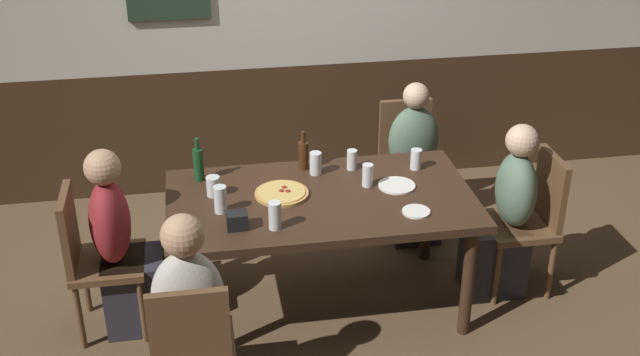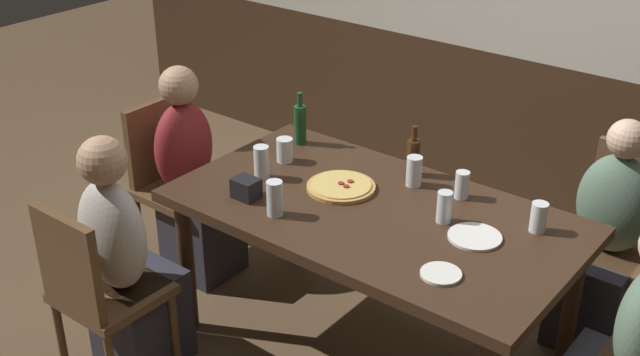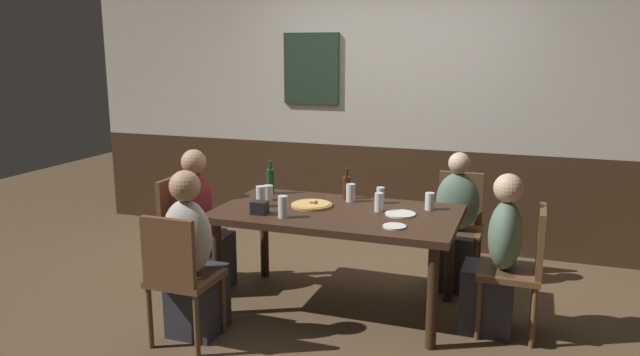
# 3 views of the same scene
# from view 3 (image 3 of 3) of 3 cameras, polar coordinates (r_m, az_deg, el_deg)

# --- Properties ---
(ground_plane) EXTENTS (12.00, 12.00, 0.00)m
(ground_plane) POSITION_cam_3_polar(r_m,az_deg,el_deg) (4.58, 1.56, -12.06)
(ground_plane) COLOR brown
(wall_back) EXTENTS (6.40, 0.13, 2.60)m
(wall_back) POSITION_cam_3_polar(r_m,az_deg,el_deg) (5.80, 6.66, 6.38)
(wall_back) COLOR #3D2819
(wall_back) RESTS_ON ground_plane
(dining_table) EXTENTS (1.72, 0.95, 0.74)m
(dining_table) POSITION_cam_3_polar(r_m,az_deg,el_deg) (4.35, 1.61, -4.09)
(dining_table) COLOR #382316
(dining_table) RESTS_ON ground_plane
(chair_right_far) EXTENTS (0.40, 0.40, 0.88)m
(chair_right_far) POSITION_cam_3_polar(r_m,az_deg,el_deg) (5.09, 12.89, -3.93)
(chair_right_far) COLOR brown
(chair_right_far) RESTS_ON ground_plane
(chair_left_near) EXTENTS (0.40, 0.40, 0.88)m
(chair_left_near) POSITION_cam_3_polar(r_m,az_deg,el_deg) (3.95, -13.16, -8.68)
(chair_left_near) COLOR brown
(chair_left_near) RESTS_ON ground_plane
(chair_head_west) EXTENTS (0.40, 0.40, 0.88)m
(chair_head_west) POSITION_cam_3_polar(r_m,az_deg,el_deg) (4.93, -12.71, -4.45)
(chair_head_west) COLOR brown
(chair_head_west) RESTS_ON ground_plane
(chair_head_east) EXTENTS (0.40, 0.40, 0.88)m
(chair_head_east) POSITION_cam_3_polar(r_m,az_deg,el_deg) (4.21, 18.49, -7.68)
(chair_head_east) COLOR brown
(chair_head_east) RESTS_ON ground_plane
(person_right_far) EXTENTS (0.34, 0.37, 1.08)m
(person_right_far) POSITION_cam_3_polar(r_m,az_deg,el_deg) (4.94, 12.64, -4.96)
(person_right_far) COLOR #2D2D38
(person_right_far) RESTS_ON ground_plane
(person_left_near) EXTENTS (0.34, 0.37, 1.13)m
(person_left_near) POSITION_cam_3_polar(r_m,az_deg,el_deg) (4.09, -11.91, -8.19)
(person_left_near) COLOR #2D2D38
(person_left_near) RESTS_ON ground_plane
(person_head_west) EXTENTS (0.37, 0.34, 1.12)m
(person_head_west) POSITION_cam_3_polar(r_m,az_deg,el_deg) (4.85, -11.05, -4.94)
(person_head_west) COLOR #2D2D38
(person_head_west) RESTS_ON ground_plane
(person_head_east) EXTENTS (0.37, 0.34, 1.09)m
(person_head_east) POSITION_cam_3_polar(r_m,az_deg,el_deg) (4.23, 16.21, -8.00)
(person_head_east) COLOR #2D2D38
(person_head_east) RESTS_ON ground_plane
(pizza) EXTENTS (0.30, 0.30, 0.03)m
(pizza) POSITION_cam_3_polar(r_m,az_deg,el_deg) (4.45, -0.79, -2.54)
(pizza) COLOR tan
(pizza) RESTS_ON dining_table
(pint_glass_amber) EXTENTS (0.07, 0.07, 0.12)m
(pint_glass_amber) POSITION_cam_3_polar(r_m,az_deg,el_deg) (4.42, 10.30, -2.23)
(pint_glass_amber) COLOR silver
(pint_glass_amber) RESTS_ON dining_table
(tumbler_water) EXTENTS (0.06, 0.06, 0.14)m
(tumbler_water) POSITION_cam_3_polar(r_m,az_deg,el_deg) (4.32, 5.57, -2.36)
(tumbler_water) COLOR silver
(tumbler_water) RESTS_ON dining_table
(tumbler_short) EXTENTS (0.07, 0.07, 0.15)m
(tumbler_short) POSITION_cam_3_polar(r_m,az_deg,el_deg) (4.45, -5.60, -1.87)
(tumbler_short) COLOR silver
(tumbler_short) RESTS_ON dining_table
(pint_glass_stout) EXTENTS (0.08, 0.08, 0.11)m
(pint_glass_stout) POSITION_cam_3_polar(r_m,az_deg,el_deg) (4.64, -4.91, -1.49)
(pint_glass_stout) COLOR silver
(pint_glass_stout) RESTS_ON dining_table
(pint_glass_pale) EXTENTS (0.07, 0.07, 0.14)m
(pint_glass_pale) POSITION_cam_3_polar(r_m,az_deg,el_deg) (4.58, 2.91, -1.52)
(pint_glass_pale) COLOR silver
(pint_glass_pale) RESTS_ON dining_table
(highball_clear) EXTENTS (0.07, 0.07, 0.15)m
(highball_clear) POSITION_cam_3_polar(r_m,az_deg,el_deg) (4.15, -3.51, -2.87)
(highball_clear) COLOR silver
(highball_clear) RESTS_ON dining_table
(beer_glass_tall) EXTENTS (0.06, 0.06, 0.12)m
(beer_glass_tall) POSITION_cam_3_polar(r_m,az_deg,el_deg) (4.55, 5.72, -1.74)
(beer_glass_tall) COLOR silver
(beer_glass_tall) RESTS_ON dining_table
(beer_bottle_green) EXTENTS (0.06, 0.06, 0.27)m
(beer_bottle_green) POSITION_cam_3_polar(r_m,az_deg,el_deg) (4.83, -4.70, -0.24)
(beer_bottle_green) COLOR #194723
(beer_bottle_green) RESTS_ON dining_table
(beer_bottle_brown) EXTENTS (0.06, 0.06, 0.24)m
(beer_bottle_brown) POSITION_cam_3_polar(r_m,az_deg,el_deg) (4.66, 2.51, -0.83)
(beer_bottle_brown) COLOR #42230F
(beer_bottle_brown) RESTS_ON dining_table
(plate_white_large) EXTENTS (0.21, 0.21, 0.01)m
(plate_white_large) POSITION_cam_3_polar(r_m,az_deg,el_deg) (4.26, 7.58, -3.38)
(plate_white_large) COLOR white
(plate_white_large) RESTS_ON dining_table
(plate_white_small) EXTENTS (0.15, 0.15, 0.01)m
(plate_white_small) POSITION_cam_3_polar(r_m,az_deg,el_deg) (3.97, 7.03, -4.55)
(plate_white_small) COLOR white
(plate_white_small) RESTS_ON dining_table
(condiment_caddy) EXTENTS (0.11, 0.09, 0.09)m
(condiment_caddy) POSITION_cam_3_polar(r_m,az_deg,el_deg) (4.26, -5.72, -2.80)
(condiment_caddy) COLOR black
(condiment_caddy) RESTS_ON dining_table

